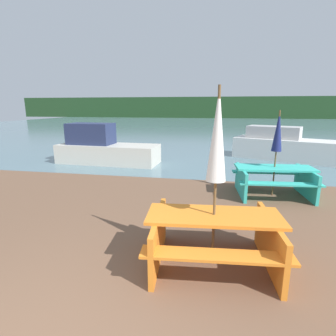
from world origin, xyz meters
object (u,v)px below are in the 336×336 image
(umbrella_navy, at_px, (278,132))
(picnic_table_teal, at_px, (274,178))
(boat, at_px, (104,149))
(boat_second, at_px, (291,147))
(picnic_table_orange, at_px, (213,233))
(umbrella_white, at_px, (217,136))

(umbrella_navy, bearing_deg, picnic_table_teal, 90.00)
(picnic_table_teal, xyz_separation_m, umbrella_navy, (0.00, -0.00, 1.13))
(boat, distance_m, boat_second, 7.66)
(picnic_table_teal, distance_m, boat_second, 5.15)
(picnic_table_orange, distance_m, picnic_table_teal, 3.56)
(umbrella_white, height_order, boat, umbrella_white)
(boat_second, bearing_deg, boat, -142.46)
(umbrella_navy, distance_m, boat_second, 5.26)
(umbrella_white, bearing_deg, boat_second, 69.57)
(picnic_table_teal, bearing_deg, boat, 153.29)
(umbrella_white, distance_m, umbrella_navy, 3.57)
(picnic_table_teal, xyz_separation_m, boat, (-5.79, 2.91, 0.11))
(picnic_table_orange, bearing_deg, boat, 125.25)
(umbrella_white, bearing_deg, picnic_table_orange, 0.00)
(picnic_table_orange, relative_size, picnic_table_teal, 0.99)
(boat_second, bearing_deg, umbrella_navy, -85.68)
(picnic_table_orange, height_order, umbrella_navy, umbrella_navy)
(umbrella_white, xyz_separation_m, boat_second, (3.04, 8.15, -1.27))
(boat, height_order, boat_second, boat)
(picnic_table_orange, xyz_separation_m, picnic_table_teal, (1.42, 3.26, -0.00))
(boat, bearing_deg, umbrella_navy, -23.96)
(umbrella_navy, height_order, boat, umbrella_navy)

